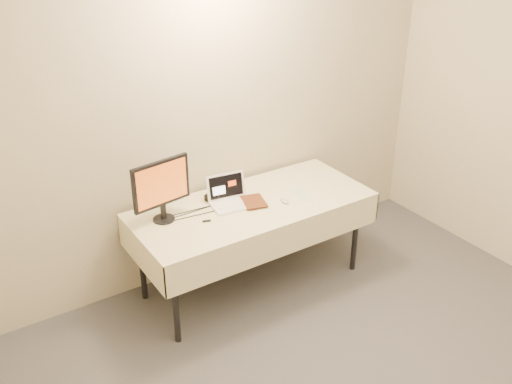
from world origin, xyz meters
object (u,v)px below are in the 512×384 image
table (252,211)px  laptop (230,197)px  book (243,192)px  monitor (161,186)px

table → laptop: (-0.14, 0.10, 0.11)m
table → book: 0.19m
table → book: bearing=163.9°
table → monitor: monitor is taller
monitor → laptop: bearing=-13.1°
table → monitor: (-0.67, 0.14, 0.33)m
monitor → book: 0.63m
table → laptop: size_ratio=5.50×
table → monitor: 0.76m
table → monitor: size_ratio=3.99×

